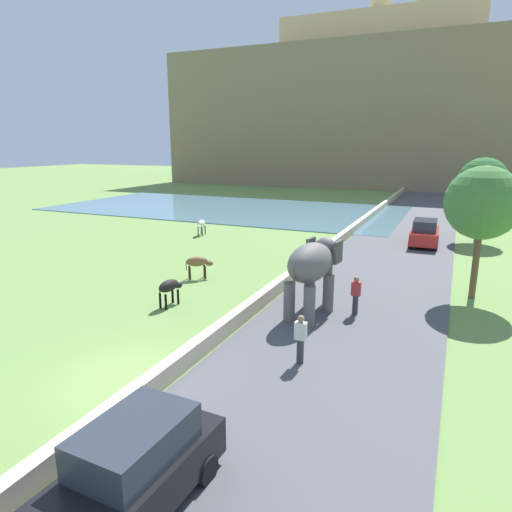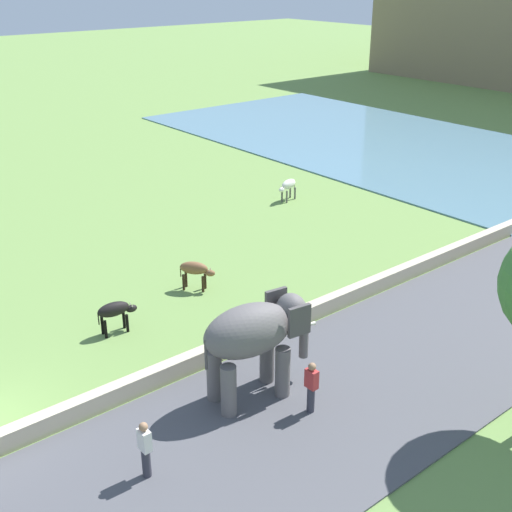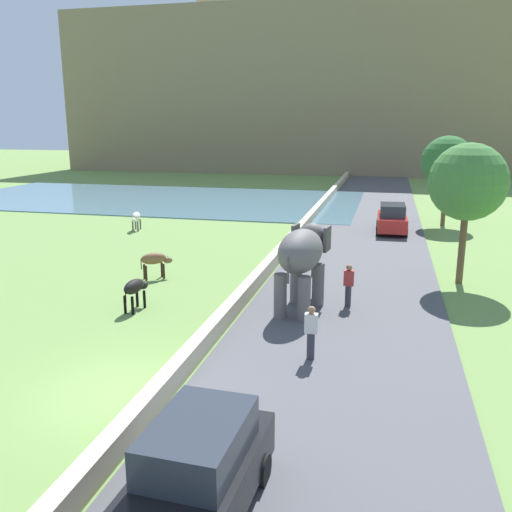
% 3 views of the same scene
% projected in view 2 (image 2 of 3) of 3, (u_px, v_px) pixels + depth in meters
% --- Properties ---
extents(barrier_wall, '(0.40, 110.00, 0.59)m').
position_uv_depth(barrier_wall, '(427.00, 263.00, 26.85)').
color(barrier_wall, beige).
rests_on(barrier_wall, ground).
extents(lake, '(36.00, 18.00, 0.08)m').
position_uv_depth(lake, '(382.00, 142.00, 46.40)').
color(lake, slate).
rests_on(lake, ground).
extents(elephant, '(1.77, 3.56, 2.99)m').
position_uv_depth(elephant, '(255.00, 335.00, 18.23)').
color(elephant, '#605B5B').
rests_on(elephant, ground).
extents(person_beside_elephant, '(0.36, 0.22, 1.63)m').
position_uv_depth(person_beside_elephant, '(311.00, 387.00, 17.96)').
color(person_beside_elephant, '#33333D').
rests_on(person_beside_elephant, ground).
extents(person_trailing, '(0.36, 0.22, 1.63)m').
position_uv_depth(person_trailing, '(145.00, 449.00, 15.64)').
color(person_trailing, '#33333D').
rests_on(person_trailing, ground).
extents(cow_white, '(0.69, 1.42, 1.15)m').
position_uv_depth(cow_white, '(288.00, 185.00, 34.63)').
color(cow_white, silver).
rests_on(cow_white, ground).
extents(cow_brown, '(1.29, 1.13, 1.15)m').
position_uv_depth(cow_brown, '(195.00, 270.00, 24.99)').
color(cow_brown, brown).
rests_on(cow_brown, ground).
extents(cow_black, '(0.57, 1.41, 1.15)m').
position_uv_depth(cow_black, '(115.00, 311.00, 22.01)').
color(cow_black, black).
rests_on(cow_black, ground).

